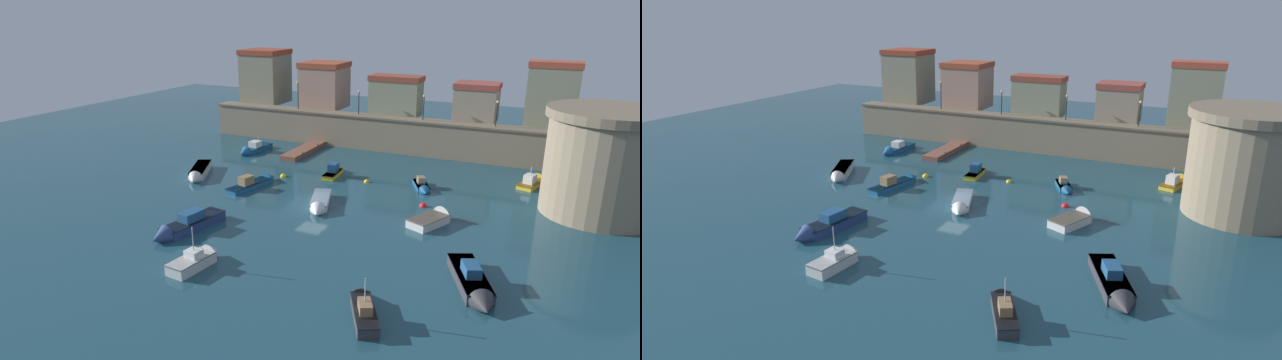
{
  "view_description": "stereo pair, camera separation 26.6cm",
  "coord_description": "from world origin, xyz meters",
  "views": [
    {
      "loc": [
        20.85,
        -42.33,
        17.73
      ],
      "look_at": [
        0.0,
        1.87,
        1.8
      ],
      "focal_mm": 29.82,
      "sensor_mm": 36.0,
      "label": 1
    },
    {
      "loc": [
        21.09,
        -42.21,
        17.73
      ],
      "look_at": [
        0.0,
        1.87,
        1.8
      ],
      "focal_mm": 29.82,
      "sensor_mm": 36.0,
      "label": 2
    }
  ],
  "objects": [
    {
      "name": "fortress_tower",
      "position": [
        24.29,
        8.56,
        4.83
      ],
      "size": [
        10.48,
        10.48,
        9.54
      ],
      "color": "gray",
      "rests_on": "ground"
    },
    {
      "name": "mooring_buoy_2",
      "position": [
        9.78,
        3.77,
        0.0
      ],
      "size": [
        0.71,
        0.71,
        0.71
      ],
      "primitive_type": "sphere",
      "color": "red",
      "rests_on": "ground"
    },
    {
      "name": "old_town_backdrop",
      "position": [
        -4.65,
        25.44,
        7.52
      ],
      "size": [
        45.14,
        5.92,
        7.74
      ],
      "color": "gray",
      "rests_on": "ground"
    },
    {
      "name": "quay_lamp_3",
      "position": [
        13.37,
        21.91,
        6.45
      ],
      "size": [
        0.32,
        0.32,
        3.02
      ],
      "color": "black",
      "rests_on": "quay_wall"
    },
    {
      "name": "moored_boat_7",
      "position": [
        -7.65,
        2.32,
        0.37
      ],
      "size": [
        2.66,
        6.9,
        1.8
      ],
      "rotation": [
        0.0,
        0.0,
        1.38
      ],
      "color": "#195689",
      "rests_on": "ground"
    },
    {
      "name": "quay_lamp_2",
      "position": [
        4.68,
        21.91,
        6.51
      ],
      "size": [
        0.32,
        0.32,
        3.12
      ],
      "color": "black",
      "rests_on": "quay_wall"
    },
    {
      "name": "quay_lamp_0",
      "position": [
        -12.77,
        21.91,
        6.91
      ],
      "size": [
        0.32,
        0.32,
        3.82
      ],
      "color": "black",
      "rests_on": "quay_wall"
    },
    {
      "name": "moored_boat_9",
      "position": [
        -1.71,
        9.3,
        0.42
      ],
      "size": [
        1.65,
        4.59,
        1.79
      ],
      "rotation": [
        0.0,
        0.0,
        1.65
      ],
      "color": "gold",
      "rests_on": "ground"
    },
    {
      "name": "moored_boat_5",
      "position": [
        -15.01,
        2.38,
        0.45
      ],
      "size": [
        4.55,
        7.05,
        1.51
      ],
      "rotation": [
        0.0,
        0.0,
        -1.11
      ],
      "color": "silver",
      "rests_on": "ground"
    },
    {
      "name": "mooring_buoy_0",
      "position": [
        2.45,
        8.32,
        0.0
      ],
      "size": [
        0.6,
        0.6,
        0.6
      ],
      "primitive_type": "sphere",
      "color": "yellow",
      "rests_on": "ground"
    },
    {
      "name": "pier_dock",
      "position": [
        -9.08,
        16.26,
        0.29
      ],
      "size": [
        2.1,
        8.9,
        0.7
      ],
      "color": "brown",
      "rests_on": "ground"
    },
    {
      "name": "moored_boat_6",
      "position": [
        -1.85,
        -14.83,
        0.48
      ],
      "size": [
        2.07,
        4.63,
        3.44
      ],
      "rotation": [
        0.0,
        0.0,
        1.46
      ],
      "color": "silver",
      "rests_on": "ground"
    },
    {
      "name": "moored_boat_11",
      "position": [
        -6.6,
        -10.44,
        0.51
      ],
      "size": [
        2.8,
        7.48,
        2.01
      ],
      "rotation": [
        0.0,
        0.0,
        -1.71
      ],
      "color": "navy",
      "rests_on": "ground"
    },
    {
      "name": "moored_boat_2",
      "position": [
        11.64,
        0.26,
        0.4
      ],
      "size": [
        3.59,
        5.02,
        1.79
      ],
      "rotation": [
        0.0,
        0.0,
        1.15
      ],
      "color": "silver",
      "rests_on": "ground"
    },
    {
      "name": "moored_boat_4",
      "position": [
        -15.07,
        13.54,
        0.4
      ],
      "size": [
        2.02,
        6.05,
        2.41
      ],
      "rotation": [
        0.0,
        0.0,
        -1.64
      ],
      "color": "#195689",
      "rests_on": "ground"
    },
    {
      "name": "ground_plane",
      "position": [
        0.0,
        0.0,
        0.0
      ],
      "size": [
        124.28,
        124.28,
        0.0
      ],
      "primitive_type": "plane",
      "color": "#1E4756"
    },
    {
      "name": "quay_lamp_1",
      "position": [
        -3.87,
        21.91,
        6.52
      ],
      "size": [
        0.32,
        0.32,
        3.14
      ],
      "color": "black",
      "rests_on": "quay_wall"
    },
    {
      "name": "moored_boat_0",
      "position": [
        1.12,
        -0.64,
        0.35
      ],
      "size": [
        3.51,
        6.38,
        1.51
      ],
      "rotation": [
        0.0,
        0.0,
        -1.24
      ],
      "color": "white",
      "rests_on": "ground"
    },
    {
      "name": "mooring_buoy_1",
      "position": [
        -6.49,
        6.18,
        0.0
      ],
      "size": [
        0.71,
        0.71,
        0.71
      ],
      "primitive_type": "sphere",
      "color": "yellow",
      "rests_on": "ground"
    },
    {
      "name": "quay_wall",
      "position": [
        0.0,
        21.91,
        2.22
      ],
      "size": [
        50.29,
        2.69,
        4.41
      ],
      "color": "gray",
      "rests_on": "ground"
    },
    {
      "name": "moored_boat_10",
      "position": [
        16.76,
        -10.13,
        0.49
      ],
      "size": [
        4.58,
        7.39,
        1.98
      ],
      "rotation": [
        0.0,
        0.0,
        -1.15
      ],
      "color": "#333338",
      "rests_on": "ground"
    },
    {
      "name": "moored_boat_8",
      "position": [
        18.58,
        15.08,
        0.37
      ],
      "size": [
        2.87,
        5.29,
        2.71
      ],
      "rotation": [
        0.0,
        0.0,
        1.29
      ],
      "color": "gold",
      "rests_on": "ground"
    },
    {
      "name": "moored_boat_3",
      "position": [
        11.21,
        -15.79,
        0.46
      ],
      "size": [
        3.54,
        5.2,
        3.08
      ],
      "rotation": [
        0.0,
        0.0,
        2.06
      ],
      "color": "#333338",
      "rests_on": "ground"
    },
    {
      "name": "moored_boat_1",
      "position": [
        8.45,
        8.41,
        0.33
      ],
      "size": [
        2.87,
        4.25,
        1.48
      ],
      "rotation": [
        0.0,
        0.0,
        -1.13
      ],
      "color": "#195689",
      "rests_on": "ground"
    }
  ]
}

